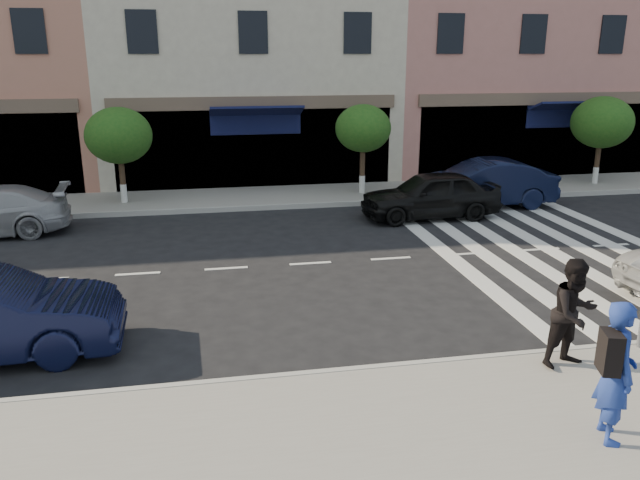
{
  "coord_description": "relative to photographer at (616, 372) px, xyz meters",
  "views": [
    {
      "loc": [
        -2.38,
        -9.92,
        4.83
      ],
      "look_at": [
        -0.27,
        1.3,
        1.4
      ],
      "focal_mm": 35.0,
      "sensor_mm": 36.0,
      "label": 1
    }
  ],
  "objects": [
    {
      "name": "car_far_right",
      "position": [
        4.03,
        12.54,
        -0.31
      ],
      "size": [
        4.68,
        1.79,
        1.52
      ],
      "primitive_type": "imported",
      "rotation": [
        0.0,
        0.0,
        -1.61
      ],
      "color": "black",
      "rests_on": "ground"
    },
    {
      "name": "sidewalk_far",
      "position": [
        -2.47,
        14.84,
        -1.0
      ],
      "size": [
        60.0,
        3.0,
        0.15
      ],
      "primitive_type": "cube",
      "color": "gray",
      "rests_on": "ground"
    },
    {
      "name": "street_tree_c",
      "position": [
        0.53,
        14.64,
        1.28
      ],
      "size": [
        1.9,
        1.9,
        3.04
      ],
      "color": "#473323",
      "rests_on": "sidewalk_far"
    },
    {
      "name": "ground",
      "position": [
        -2.47,
        3.84,
        -1.08
      ],
      "size": [
        120.0,
        120.0,
        0.0
      ],
      "primitive_type": "plane",
      "color": "black",
      "rests_on": "ground"
    },
    {
      "name": "car_far_mid",
      "position": [
        1.83,
        11.44,
        -0.36
      ],
      "size": [
        4.26,
        1.85,
        1.43
      ],
      "primitive_type": "imported",
      "rotation": [
        0.0,
        0.0,
        -1.53
      ],
      "color": "black",
      "rests_on": "ground"
    },
    {
      "name": "walker",
      "position": [
        0.58,
        1.84,
        -0.06
      ],
      "size": [
        0.98,
        0.84,
        1.74
      ],
      "primitive_type": "imported",
      "rotation": [
        0.0,
        0.0,
        0.24
      ],
      "color": "black",
      "rests_on": "sidewalk_near"
    },
    {
      "name": "building_east_mid",
      "position": [
        9.03,
        20.84,
        5.42
      ],
      "size": [
        13.0,
        9.0,
        13.0
      ],
      "primitive_type": "cube",
      "color": "tan",
      "rests_on": "ground"
    },
    {
      "name": "street_tree_wb",
      "position": [
        -7.47,
        14.64,
        1.23
      ],
      "size": [
        2.1,
        2.1,
        3.06
      ],
      "color": "#473323",
      "rests_on": "sidewalk_far"
    },
    {
      "name": "building_centre",
      "position": [
        -2.97,
        20.84,
        4.42
      ],
      "size": [
        11.0,
        9.0,
        11.0
      ],
      "primitive_type": "cube",
      "color": "beige",
      "rests_on": "ground"
    },
    {
      "name": "sidewalk_near",
      "position": [
        -2.47,
        0.09,
        -1.0
      ],
      "size": [
        60.0,
        4.5,
        0.15
      ],
      "primitive_type": "cube",
      "color": "gray",
      "rests_on": "ground"
    },
    {
      "name": "street_tree_ea",
      "position": [
        9.53,
        14.64,
        1.32
      ],
      "size": [
        2.2,
        2.2,
        3.19
      ],
      "color": "#473323",
      "rests_on": "sidewalk_far"
    },
    {
      "name": "photographer",
      "position": [
        0.0,
        0.0,
        0.0
      ],
      "size": [
        0.62,
        0.78,
        1.85
      ],
      "primitive_type": "imported",
      "rotation": [
        0.0,
        0.0,
        1.27
      ],
      "color": "navy",
      "rests_on": "sidewalk_near"
    }
  ]
}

